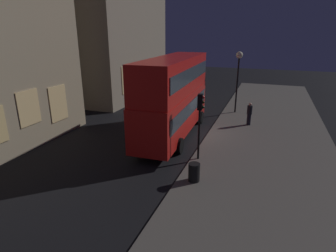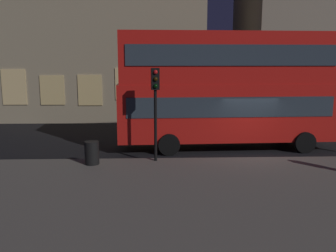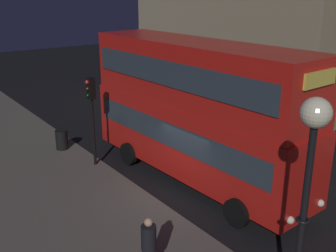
% 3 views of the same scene
% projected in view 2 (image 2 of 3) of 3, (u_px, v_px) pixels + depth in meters
% --- Properties ---
extents(ground_plane, '(80.00, 80.00, 0.00)m').
position_uv_depth(ground_plane, '(250.00, 156.00, 15.95)').
color(ground_plane, black).
extents(sidewalk_slab, '(44.00, 8.08, 0.12)m').
position_uv_depth(sidewalk_slab, '(290.00, 192.00, 11.27)').
color(sidewalk_slab, '#5B564F').
rests_on(sidewalk_slab, ground).
extents(double_decker_bus, '(10.27, 3.02, 5.41)m').
position_uv_depth(double_decker_bus, '(226.00, 86.00, 16.92)').
color(double_decker_bus, red).
rests_on(double_decker_bus, ground).
extents(traffic_light_near_kerb, '(0.34, 0.38, 3.73)m').
position_uv_depth(traffic_light_near_kerb, '(155.00, 95.00, 14.23)').
color(traffic_light_near_kerb, black).
rests_on(traffic_light_near_kerb, sidewalk_slab).
extents(litter_bin, '(0.56, 0.56, 0.91)m').
position_uv_depth(litter_bin, '(92.00, 153.00, 14.12)').
color(litter_bin, black).
rests_on(litter_bin, sidewalk_slab).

